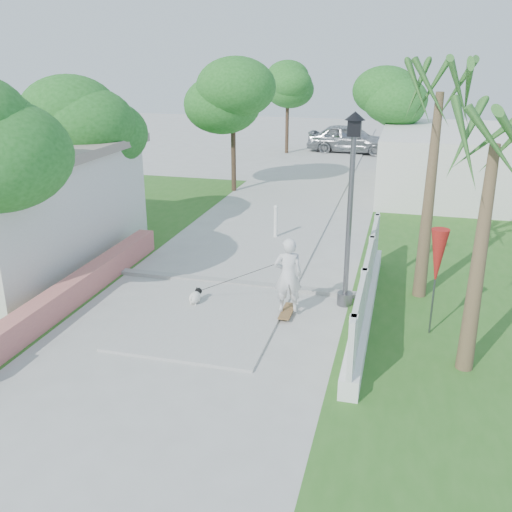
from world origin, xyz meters
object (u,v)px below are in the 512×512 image
(street_lamp, at_px, (350,205))
(parked_car, at_px, (350,139))
(skateboarder, at_px, (273,276))
(bollard, at_px, (276,221))
(patio_umbrella, at_px, (438,258))
(dog, at_px, (196,297))

(street_lamp, height_order, parked_car, street_lamp)
(street_lamp, distance_m, skateboarder, 2.34)
(street_lamp, bearing_deg, skateboarder, -150.69)
(bollard, relative_size, skateboarder, 0.43)
(street_lamp, height_order, patio_umbrella, street_lamp)
(skateboarder, relative_size, parked_car, 0.53)
(dog, height_order, parked_car, parked_car)
(patio_umbrella, distance_m, skateboarder, 3.54)
(dog, distance_m, parked_car, 22.41)
(patio_umbrella, height_order, parked_car, patio_umbrella)
(parked_car, bearing_deg, dog, 179.31)
(bollard, bearing_deg, dog, -97.23)
(street_lamp, distance_m, parked_car, 21.63)
(street_lamp, bearing_deg, parked_car, 95.71)
(bollard, distance_m, parked_car, 16.97)
(skateboarder, bearing_deg, street_lamp, -167.53)
(patio_umbrella, height_order, skateboarder, patio_umbrella)
(skateboarder, distance_m, dog, 1.97)
(street_lamp, xyz_separation_m, patio_umbrella, (1.90, -1.00, -0.74))
(skateboarder, xyz_separation_m, parked_car, (-0.60, 22.33, -0.07))
(bollard, bearing_deg, patio_umbrella, -50.09)
(skateboarder, bearing_deg, dog, -15.69)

